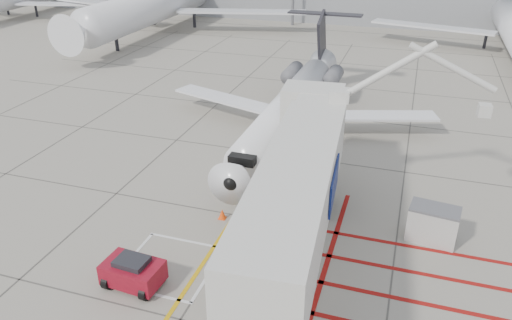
% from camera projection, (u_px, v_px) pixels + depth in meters
% --- Properties ---
extents(ground_plane, '(260.00, 260.00, 0.00)m').
position_uv_depth(ground_plane, '(217.00, 261.00, 23.68)').
color(ground_plane, '#9F9989').
rests_on(ground_plane, ground).
extents(regional_jet, '(21.65, 27.17, 7.07)m').
position_uv_depth(regional_jet, '(281.00, 99.00, 33.52)').
color(regional_jet, white).
rests_on(regional_jet, ground_plane).
extents(jet_bridge, '(10.71, 20.19, 7.82)m').
position_uv_depth(jet_bridge, '(295.00, 204.00, 20.84)').
color(jet_bridge, silver).
rests_on(jet_bridge, ground_plane).
extents(pushback_tug, '(2.66, 1.77, 1.49)m').
position_uv_depth(pushback_tug, '(133.00, 271.00, 21.84)').
color(pushback_tug, maroon).
rests_on(pushback_tug, ground_plane).
extents(baggage_cart, '(2.02, 1.29, 1.26)m').
position_uv_depth(baggage_cart, '(288.00, 196.00, 27.79)').
color(baggage_cart, slate).
rests_on(baggage_cart, ground_plane).
extents(ground_power_unit, '(2.52, 1.68, 1.87)m').
position_uv_depth(ground_power_unit, '(433.00, 224.00, 24.79)').
color(ground_power_unit, beige).
rests_on(ground_power_unit, ground_plane).
extents(cone_nose, '(0.41, 0.41, 0.57)m').
position_uv_depth(cone_nose, '(222.00, 214.00, 26.82)').
color(cone_nose, '#FF490D').
rests_on(cone_nose, ground_plane).
extents(cone_side, '(0.39, 0.39, 0.55)m').
position_uv_depth(cone_side, '(272.00, 216.00, 26.69)').
color(cone_side, orange).
rests_on(cone_side, ground_plane).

